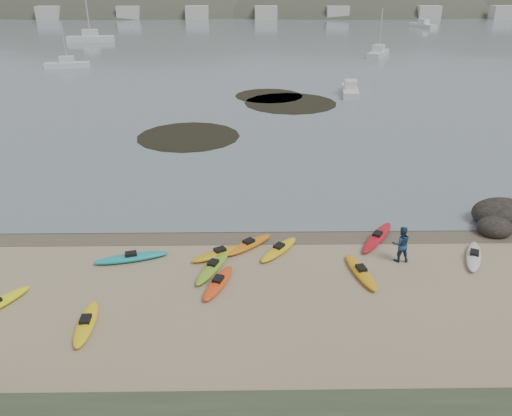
{
  "coord_description": "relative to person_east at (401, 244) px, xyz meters",
  "views": [
    {
      "loc": [
        -0.36,
        -24.31,
        12.9
      ],
      "look_at": [
        0.0,
        0.0,
        1.5
      ],
      "focal_mm": 35.0,
      "sensor_mm": 36.0,
      "label": 1
    }
  ],
  "objects": [
    {
      "name": "kelp_mats",
      "position": [
        -6.63,
        30.33,
        -0.91
      ],
      "size": [
        19.49,
        24.47,
        0.04
      ],
      "color": "black",
      "rests_on": "water"
    },
    {
      "name": "far_town",
      "position": [
        -1.06,
        148.07,
        1.06
      ],
      "size": [
        199.0,
        5.0,
        4.0
      ],
      "color": "beige",
      "rests_on": "ground"
    },
    {
      "name": "moored_boats",
      "position": [
        -6.22,
        83.55,
        -0.36
      ],
      "size": [
        87.71,
        89.41,
        1.34
      ],
      "color": "silver",
      "rests_on": "ground"
    },
    {
      "name": "wet_sand",
      "position": [
        -7.06,
        2.77,
        -0.93
      ],
      "size": [
        60.0,
        60.0,
        0.0
      ],
      "primitive_type": "plane",
      "color": "brown",
      "rests_on": "ground"
    },
    {
      "name": "far_hills",
      "position": [
        32.32,
        197.04,
        -16.86
      ],
      "size": [
        550.0,
        135.0,
        80.0
      ],
      "color": "#384235",
      "rests_on": "ground"
    },
    {
      "name": "ground",
      "position": [
        -7.06,
        3.07,
        -0.94
      ],
      "size": [
        600.0,
        600.0,
        0.0
      ],
      "primitive_type": "plane",
      "color": "tan",
      "rests_on": "ground"
    },
    {
      "name": "kayaks",
      "position": [
        -7.66,
        -0.61,
        -0.77
      ],
      "size": [
        24.2,
        10.48,
        0.34
      ],
      "color": "yellow",
      "rests_on": "ground"
    },
    {
      "name": "person_east",
      "position": [
        0.0,
        0.0,
        0.0
      ],
      "size": [
        0.91,
        0.71,
        1.87
      ],
      "primitive_type": "imported",
      "rotation": [
        0.0,
        0.0,
        3.15
      ],
      "color": "navy",
      "rests_on": "ground"
    }
  ]
}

